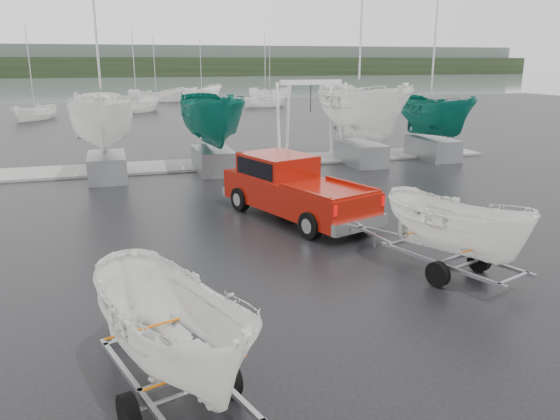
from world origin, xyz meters
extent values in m
plane|color=black|center=(0.00, 0.00, 0.00)|extent=(120.00, 120.00, 0.00)
plane|color=slate|center=(0.00, 100.00, -0.01)|extent=(300.00, 300.00, 0.00)
cube|color=gray|center=(0.00, 13.00, 0.05)|extent=(30.00, 3.00, 0.12)
cube|color=black|center=(0.00, 170.00, 3.00)|extent=(300.00, 8.00, 6.00)
cube|color=#4C5651|center=(0.00, 178.00, 5.00)|extent=(300.00, 6.00, 10.00)
cube|color=maroon|center=(1.05, 2.62, 0.82)|extent=(3.84, 6.26, 0.97)
cube|color=maroon|center=(0.71, 3.63, 1.58)|extent=(2.54, 2.83, 0.87)
cube|color=black|center=(0.71, 3.63, 1.63)|extent=(2.49, 2.60, 0.56)
cube|color=silver|center=(2.02, -0.24, 0.51)|extent=(2.01, 0.84, 0.36)
cylinder|color=black|center=(-0.49, 4.14, 0.41)|extent=(0.55, 0.87, 0.82)
cylinder|color=black|center=(1.35, 4.76, 0.41)|extent=(0.55, 0.87, 0.82)
cylinder|color=black|center=(0.76, 0.47, 0.41)|extent=(0.55, 0.87, 0.82)
cylinder|color=black|center=(2.59, 1.09, 0.41)|extent=(0.55, 0.87, 0.82)
cube|color=gray|center=(2.53, -3.44, 0.45)|extent=(1.23, 3.43, 0.08)
cube|color=gray|center=(3.57, -3.09, 0.45)|extent=(1.23, 3.43, 0.08)
cylinder|color=gray|center=(3.11, -3.46, 0.30)|extent=(1.54, 0.59, 0.08)
cylinder|color=black|center=(2.35, -3.71, 0.30)|extent=(0.36, 0.63, 0.60)
cylinder|color=black|center=(3.87, -3.20, 0.30)|extent=(0.36, 0.63, 0.60)
imported|color=white|center=(3.05, -3.27, 2.51)|extent=(1.94, 1.96, 4.04)
cube|color=#E26407|center=(2.79, -2.51, 1.00)|extent=(1.48, 0.54, 0.03)
cube|color=#E26407|center=(3.30, -4.02, 1.00)|extent=(1.48, 0.54, 0.03)
cube|color=gray|center=(-4.53, -6.68, 0.45)|extent=(1.14, 3.46, 0.08)
cube|color=gray|center=(-3.48, -6.36, 0.45)|extent=(1.14, 3.46, 0.08)
cylinder|color=gray|center=(-3.95, -6.71, 0.30)|extent=(1.55, 0.55, 0.08)
cylinder|color=black|center=(-4.71, -6.95, 0.30)|extent=(0.35, 0.63, 0.60)
cylinder|color=black|center=(-3.18, -6.48, 0.30)|extent=(0.35, 0.63, 0.60)
imported|color=white|center=(-4.01, -6.52, 2.59)|extent=(1.99, 2.02, 4.21)
cube|color=#E26407|center=(-4.24, -5.76, 1.00)|extent=(1.49, 0.50, 0.03)
cube|color=#E26407|center=(-3.77, -7.29, 1.00)|extent=(1.49, 0.50, 0.03)
cylinder|color=silver|center=(3.87, 12.20, 2.00)|extent=(0.16, 0.58, 3.99)
cylinder|color=silver|center=(3.87, 13.80, 2.00)|extent=(0.16, 0.58, 3.99)
cylinder|color=silver|center=(6.87, 12.20, 2.00)|extent=(0.16, 0.58, 3.99)
cylinder|color=silver|center=(6.87, 13.80, 2.00)|extent=(0.16, 0.58, 3.99)
cube|color=silver|center=(5.37, 13.00, 4.00)|extent=(3.30, 0.25, 0.25)
cube|color=gray|center=(-4.90, 11.00, 0.55)|extent=(1.60, 3.20, 1.10)
imported|color=white|center=(-4.90, 11.00, 4.72)|extent=(2.72, 2.79, 7.23)
cylinder|color=#B2B2B7|center=(-4.90, 11.50, 7.40)|extent=(0.10, 0.10, 7.00)
cube|color=gray|center=(-0.13, 11.20, 0.55)|extent=(1.60, 3.20, 1.10)
imported|color=#0E6355|center=(-0.13, 11.20, 4.56)|extent=(2.60, 2.67, 6.92)
cube|color=gray|center=(7.36, 11.00, 0.55)|extent=(1.60, 3.20, 1.10)
imported|color=white|center=(7.36, 11.00, 5.07)|extent=(2.99, 3.06, 7.94)
cylinder|color=#B2B2B7|center=(7.36, 11.50, 7.67)|extent=(0.10, 0.10, 7.00)
cube|color=gray|center=(11.71, 11.30, 0.55)|extent=(1.60, 3.20, 1.10)
imported|color=#0E6355|center=(11.71, 11.30, 4.15)|extent=(2.30, 2.36, 6.10)
cylinder|color=#B2B2B7|center=(11.71, 11.80, 6.96)|extent=(0.10, 0.10, 7.00)
imported|color=white|center=(-10.87, 39.08, 0.00)|extent=(2.86, 2.88, 5.49)
cylinder|color=#B2B2B7|center=(-10.87, 39.08, 4.00)|extent=(0.08, 0.08, 8.00)
imported|color=white|center=(-1.87, 44.15, 0.00)|extent=(3.49, 3.48, 6.48)
cylinder|color=#B2B2B7|center=(-1.87, 44.15, 4.00)|extent=(0.08, 0.08, 8.00)
imported|color=white|center=(12.38, 46.48, 0.00)|extent=(2.47, 2.42, 5.59)
cylinder|color=#B2B2B7|center=(12.38, 46.48, 4.00)|extent=(0.08, 0.08, 8.00)
imported|color=white|center=(17.50, 62.24, 0.00)|extent=(3.16, 3.13, 6.18)
cylinder|color=#B2B2B7|center=(17.50, 62.24, 4.00)|extent=(0.08, 0.08, 8.00)
imported|color=white|center=(7.89, 63.00, 0.00)|extent=(3.89, 3.87, 7.34)
cylinder|color=#B2B2B7|center=(7.89, 63.00, 4.00)|extent=(0.08, 0.08, 8.00)
imported|color=white|center=(1.30, 58.39, 0.00)|extent=(3.37, 3.32, 7.23)
cylinder|color=#B2B2B7|center=(1.30, 58.39, 4.00)|extent=(0.08, 0.08, 8.00)
camera|label=1|loc=(-4.65, -13.89, 5.09)|focal=35.00mm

